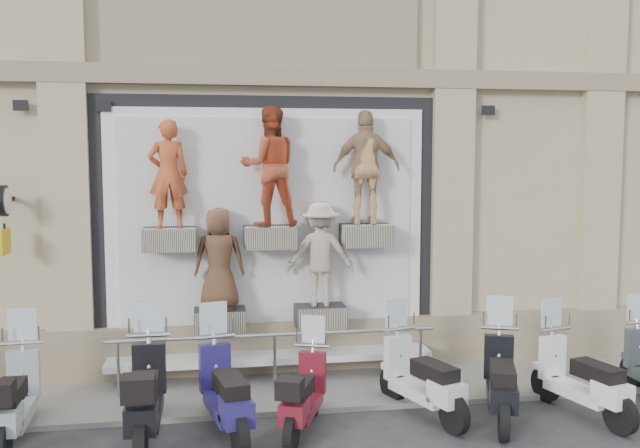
# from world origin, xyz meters

# --- Properties ---
(ground) EXTENTS (90.00, 90.00, 0.00)m
(ground) POSITION_xyz_m (0.00, 0.00, 0.00)
(ground) COLOR #2E2E30
(ground) RESTS_ON ground
(sidewalk) EXTENTS (16.00, 2.20, 0.08)m
(sidewalk) POSITION_xyz_m (0.00, 2.10, 0.04)
(sidewalk) COLOR gray
(sidewalk) RESTS_ON ground
(building) EXTENTS (14.00, 8.60, 12.00)m
(building) POSITION_xyz_m (0.00, 7.00, 6.00)
(building) COLOR tan
(building) RESTS_ON ground
(shop_vitrine) EXTENTS (5.60, 0.83, 4.30)m
(shop_vitrine) POSITION_xyz_m (0.12, 2.74, 2.46)
(shop_vitrine) COLOR black
(shop_vitrine) RESTS_ON ground
(guard_rail) EXTENTS (5.06, 0.10, 0.93)m
(guard_rail) POSITION_xyz_m (0.00, 2.00, 0.47)
(guard_rail) COLOR #9EA0A5
(guard_rail) RESTS_ON ground
(clock_sign_bracket) EXTENTS (0.10, 0.80, 1.02)m
(clock_sign_bracket) POSITION_xyz_m (-3.90, 2.47, 2.80)
(clock_sign_bracket) COLOR black
(clock_sign_bracket) RESTS_ON ground
(scooter_c) EXTENTS (0.63, 1.97, 1.58)m
(scooter_c) POSITION_xyz_m (-3.42, 0.69, 0.79)
(scooter_c) COLOR #939AA0
(scooter_c) RESTS_ON ground
(scooter_d) EXTENTS (0.64, 2.11, 1.70)m
(scooter_d) POSITION_xyz_m (-1.80, 0.44, 0.85)
(scooter_d) COLOR black
(scooter_d) RESTS_ON ground
(scooter_e) EXTENTS (0.96, 2.08, 1.63)m
(scooter_e) POSITION_xyz_m (-0.80, 0.46, 0.81)
(scooter_e) COLOR navy
(scooter_e) RESTS_ON ground
(scooter_f) EXTENTS (1.13, 1.82, 1.42)m
(scooter_f) POSITION_xyz_m (0.21, 0.42, 0.71)
(scooter_f) COLOR maroon
(scooter_f) RESTS_ON ground
(scooter_g) EXTENTS (1.15, 1.99, 1.56)m
(scooter_g) POSITION_xyz_m (1.90, 0.68, 0.78)
(scooter_g) COLOR silver
(scooter_g) RESTS_ON ground
(scooter_h) EXTENTS (1.23, 2.04, 1.60)m
(scooter_h) POSITION_xyz_m (2.92, 0.37, 0.80)
(scooter_h) COLOR black
(scooter_h) RESTS_ON ground
(scooter_i) EXTENTS (1.02, 1.99, 1.55)m
(scooter_i) POSITION_xyz_m (4.07, 0.30, 0.77)
(scooter_i) COLOR white
(scooter_i) RESTS_ON ground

